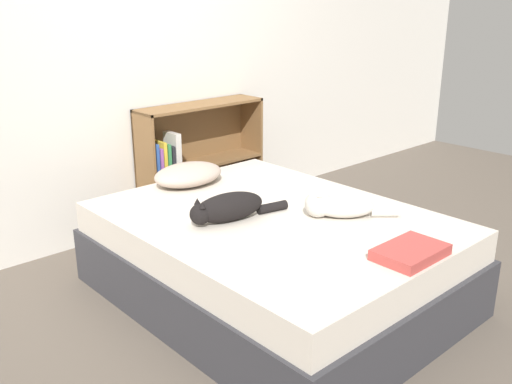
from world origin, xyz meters
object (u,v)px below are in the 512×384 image
at_px(pillow, 188,174).
at_px(cat_light, 338,206).
at_px(bed, 273,257).
at_px(bookshelf, 194,160).
at_px(cat_dark, 227,208).

height_order(pillow, cat_light, cat_light).
distance_m(bed, bookshelf, 1.36).
height_order(pillow, cat_dark, cat_dark).
bearing_deg(bed, bookshelf, 72.18).
xyz_separation_m(cat_dark, bookshelf, (0.64, 1.17, -0.11)).
xyz_separation_m(bed, bookshelf, (0.41, 1.27, 0.22)).
bearing_deg(bookshelf, cat_light, -96.20).
relative_size(pillow, bookshelf, 0.46).
bearing_deg(cat_light, bed, -2.69).
bearing_deg(bookshelf, bed, -107.82).
relative_size(cat_light, bookshelf, 0.42).
distance_m(pillow, bookshelf, 0.68).
bearing_deg(cat_light, pillow, -33.33).
bearing_deg(cat_dark, cat_light, 155.69).
bearing_deg(bookshelf, cat_dark, -118.89).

